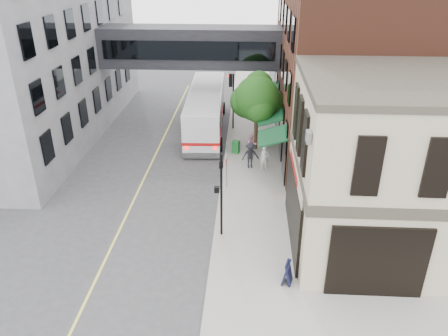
# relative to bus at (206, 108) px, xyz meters

# --- Properties ---
(ground) EXTENTS (120.00, 120.00, 0.00)m
(ground) POSITION_rel_bus_xyz_m (1.82, -17.04, -1.81)
(ground) COLOR #38383A
(ground) RESTS_ON ground
(sidewalk_main) EXTENTS (4.00, 60.00, 0.15)m
(sidewalk_main) POSITION_rel_bus_xyz_m (3.82, -3.04, -1.74)
(sidewalk_main) COLOR gray
(sidewalk_main) RESTS_ON ground
(corner_building) EXTENTS (10.19, 8.12, 8.45)m
(corner_building) POSITION_rel_bus_xyz_m (10.79, -15.04, 2.40)
(corner_building) COLOR #B7AC8C
(corner_building) RESTS_ON ground
(brick_building) EXTENTS (13.76, 18.00, 14.00)m
(brick_building) POSITION_rel_bus_xyz_m (11.79, -2.04, 5.17)
(brick_building) COLOR #4D2518
(brick_building) RESTS_ON ground
(opposite_building) EXTENTS (14.00, 24.00, 14.00)m
(opposite_building) POSITION_rel_bus_xyz_m (-15.18, -1.04, 5.19)
(opposite_building) COLOR slate
(opposite_building) RESTS_ON ground
(skyway_bridge) EXTENTS (14.00, 3.18, 3.00)m
(skyway_bridge) POSITION_rel_bus_xyz_m (-1.18, 0.96, 4.69)
(skyway_bridge) COLOR black
(skyway_bridge) RESTS_ON ground
(traffic_signal_near) EXTENTS (0.44, 0.22, 4.60)m
(traffic_signal_near) POSITION_rel_bus_xyz_m (2.18, -15.04, 1.17)
(traffic_signal_near) COLOR black
(traffic_signal_near) RESTS_ON sidewalk_main
(traffic_signal_far) EXTENTS (0.53, 0.28, 4.50)m
(traffic_signal_far) POSITION_rel_bus_xyz_m (2.08, -0.04, 1.52)
(traffic_signal_far) COLOR black
(traffic_signal_far) RESTS_ON sidewalk_main
(street_sign_pole) EXTENTS (0.08, 0.75, 3.00)m
(street_sign_pole) POSITION_rel_bus_xyz_m (2.21, -10.04, 0.12)
(street_sign_pole) COLOR gray
(street_sign_pole) RESTS_ON sidewalk_main
(street_tree) EXTENTS (3.80, 3.20, 5.60)m
(street_tree) POSITION_rel_bus_xyz_m (4.01, -3.82, 2.10)
(street_tree) COLOR #382619
(street_tree) RESTS_ON sidewalk_main
(lane_marking) EXTENTS (0.12, 40.00, 0.01)m
(lane_marking) POSITION_rel_bus_xyz_m (-3.18, -7.04, -1.81)
(lane_marking) COLOR #D8CC4C
(lane_marking) RESTS_ON ground
(bus) EXTENTS (3.24, 12.11, 3.24)m
(bus) POSITION_rel_bus_xyz_m (0.00, 0.00, 0.00)
(bus) COLOR silver
(bus) RESTS_ON ground
(pedestrian_a) EXTENTS (0.63, 0.47, 1.57)m
(pedestrian_a) POSITION_rel_bus_xyz_m (4.58, -7.32, -0.88)
(pedestrian_a) COLOR silver
(pedestrian_a) RESTS_ON sidewalk_main
(pedestrian_b) EXTENTS (0.95, 0.84, 1.61)m
(pedestrian_b) POSITION_rel_bus_xyz_m (3.72, -5.35, -0.86)
(pedestrian_b) COLOR pink
(pedestrian_b) RESTS_ON sidewalk_main
(pedestrian_c) EXTENTS (1.27, 0.92, 1.78)m
(pedestrian_c) POSITION_rel_bus_xyz_m (3.64, -7.22, -0.78)
(pedestrian_c) COLOR black
(pedestrian_c) RESTS_ON sidewalk_main
(newspaper_box) EXTENTS (0.57, 0.54, 0.94)m
(newspaper_box) POSITION_rel_bus_xyz_m (2.61, -4.89, -1.19)
(newspaper_box) COLOR #155F23
(newspaper_box) RESTS_ON sidewalk_main
(sandwich_board) EXTENTS (0.54, 0.69, 1.09)m
(sandwich_board) POSITION_rel_bus_xyz_m (5.30, -18.54, -1.12)
(sandwich_board) COLOR black
(sandwich_board) RESTS_ON sidewalk_main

